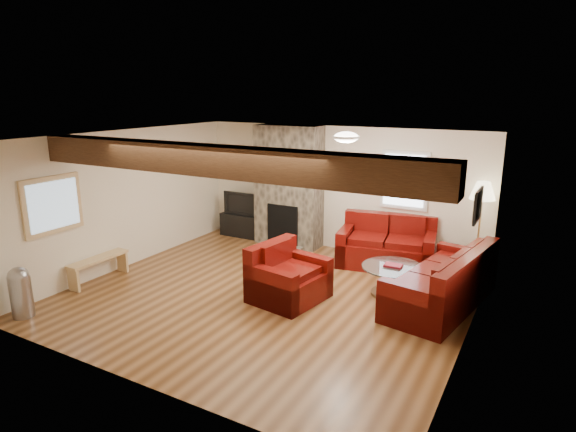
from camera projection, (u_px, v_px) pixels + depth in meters
name	position (u px, v px, depth m)	size (l,w,h in m)	color
room	(267.00, 220.00, 7.36)	(8.00, 8.00, 8.00)	brown
oak_beam	(214.00, 160.00, 6.04)	(6.00, 0.36, 0.38)	#321C0F
chimney_breast	(288.00, 188.00, 9.95)	(1.40, 0.67, 2.50)	#37322A
back_window	(404.00, 180.00, 8.95)	(0.90, 0.08, 1.10)	silver
hatch_window	(53.00, 205.00, 7.44)	(0.08, 1.00, 0.90)	tan
ceiling_dome	(346.00, 139.00, 7.40)	(0.40, 0.40, 0.18)	white
artwork_back	(345.00, 167.00, 9.47)	(0.42, 0.06, 0.52)	black
artwork_right	(477.00, 205.00, 6.10)	(0.06, 0.55, 0.42)	black
sofa_three	(442.00, 278.00, 7.22)	(2.29, 0.96, 0.88)	#480507
loveseat	(387.00, 242.00, 8.87)	(1.73, 0.99, 0.92)	#480507
armchair_red	(289.00, 273.00, 7.42)	(1.07, 0.94, 0.87)	#480507
coffee_table	(392.00, 281.00, 7.63)	(0.98, 0.98, 0.51)	#483017
tv_cabinet	(243.00, 225.00, 10.78)	(1.01, 0.41, 0.51)	black
television	(243.00, 203.00, 10.65)	(0.87, 0.11, 0.50)	black
floor_lamp	(482.00, 196.00, 8.17)	(0.43, 0.43, 1.68)	tan
pine_bench	(99.00, 269.00, 8.21)	(0.26, 1.11, 0.42)	tan
pedal_bin	(21.00, 292.00, 6.86)	(0.30, 0.30, 0.75)	#9A999E
coal_bucket	(279.00, 248.00, 9.50)	(0.33, 0.33, 0.31)	slate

